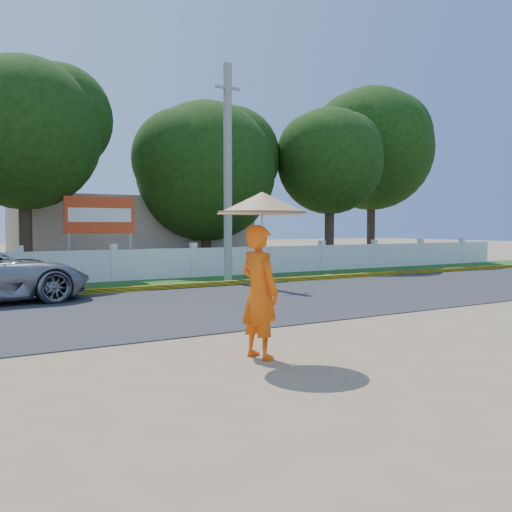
{
  "coord_description": "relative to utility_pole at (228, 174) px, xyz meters",
  "views": [
    {
      "loc": [
        -6.08,
        -7.8,
        1.9
      ],
      "look_at": [
        0.0,
        2.0,
        1.3
      ],
      "focal_mm": 40.0,
      "sensor_mm": 36.0,
      "label": 1
    }
  ],
  "objects": [
    {
      "name": "building_near",
      "position": [
        -0.21,
        9.05,
        -2.04
      ],
      "size": [
        10.0,
        6.0,
        3.2
      ],
      "primitive_type": "cube",
      "color": "#B7AD99",
      "rests_on": "ground"
    },
    {
      "name": "grass_verge",
      "position": [
        -3.21,
        0.8,
        -3.63
      ],
      "size": [
        60.0,
        3.5,
        0.03
      ],
      "primitive_type": "cube",
      "color": "#2D601E",
      "rests_on": "ground"
    },
    {
      "name": "ground",
      "position": [
        -3.21,
        -8.95,
        -3.64
      ],
      "size": [
        120.0,
        120.0,
        0.0
      ],
      "primitive_type": "plane",
      "color": "#9E8460",
      "rests_on": "ground"
    },
    {
      "name": "billboard",
      "position": [
        -3.33,
        3.35,
        -1.5
      ],
      "size": [
        2.5,
        0.13,
        2.95
      ],
      "color": "gray",
      "rests_on": "ground"
    },
    {
      "name": "utility_pole",
      "position": [
        0.0,
        0.0,
        0.0
      ],
      "size": [
        0.28,
        0.28,
        7.29
      ],
      "primitive_type": "cylinder",
      "color": "gray",
      "rests_on": "ground"
    },
    {
      "name": "tree_row",
      "position": [
        -1.38,
        5.19,
        1.36
      ],
      "size": [
        35.87,
        8.07,
        9.39
      ],
      "color": "#473828",
      "rests_on": "ground"
    },
    {
      "name": "fence",
      "position": [
        -3.21,
        2.25,
        -3.09
      ],
      "size": [
        40.0,
        0.1,
        1.1
      ],
      "primitive_type": "cube",
      "color": "silver",
      "rests_on": "ground"
    },
    {
      "name": "monk_with_parasol",
      "position": [
        -4.93,
        -9.85,
        -2.08
      ],
      "size": [
        1.32,
        1.32,
        2.39
      ],
      "color": "#F55A0C",
      "rests_on": "ground"
    },
    {
      "name": "road",
      "position": [
        -3.21,
        -4.45,
        -3.63
      ],
      "size": [
        60.0,
        7.0,
        0.02
      ],
      "primitive_type": "cube",
      "color": "#38383A",
      "rests_on": "ground"
    },
    {
      "name": "curb",
      "position": [
        -3.21,
        -0.9,
        -3.56
      ],
      "size": [
        40.0,
        0.18,
        0.16
      ],
      "primitive_type": "cube",
      "color": "yellow",
      "rests_on": "ground"
    }
  ]
}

